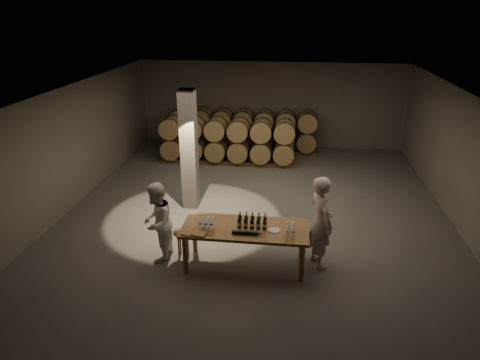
# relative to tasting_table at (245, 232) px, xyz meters

# --- Properties ---
(room) EXTENTS (12.00, 12.00, 12.00)m
(room) POSITION_rel_tasting_table_xyz_m (-1.80, 2.70, 0.80)
(room) COLOR #595753
(room) RESTS_ON ground
(tasting_table) EXTENTS (2.60, 1.10, 0.90)m
(tasting_table) POSITION_rel_tasting_table_xyz_m (0.00, 0.00, 0.00)
(tasting_table) COLOR brown
(tasting_table) RESTS_ON ground
(barrel_stack_back) EXTENTS (5.48, 0.95, 1.57)m
(barrel_stack_back) POSITION_rel_tasting_table_xyz_m (-0.96, 7.70, 0.03)
(barrel_stack_back) COLOR brown
(barrel_stack_back) RESTS_ON ground
(barrel_stack_front) EXTENTS (4.70, 0.95, 1.57)m
(barrel_stack_front) POSITION_rel_tasting_table_xyz_m (-1.35, 6.30, 0.03)
(barrel_stack_front) COLOR brown
(barrel_stack_front) RESTS_ON ground
(bottle_cluster) EXTENTS (0.60, 0.23, 0.30)m
(bottle_cluster) POSITION_rel_tasting_table_xyz_m (0.14, 0.04, 0.21)
(bottle_cluster) COLOR black
(bottle_cluster) RESTS_ON tasting_table
(lying_bottles) EXTENTS (0.60, 0.08, 0.08)m
(lying_bottles) POSITION_rel_tasting_table_xyz_m (0.04, -0.30, 0.14)
(lying_bottles) COLOR black
(lying_bottles) RESTS_ON tasting_table
(glass_cluster_left) EXTENTS (0.31, 0.31, 0.18)m
(glass_cluster_left) POSITION_rel_tasting_table_xyz_m (-0.78, -0.07, 0.23)
(glass_cluster_left) COLOR silver
(glass_cluster_left) RESTS_ON tasting_table
(glass_cluster_right) EXTENTS (0.19, 0.41, 0.16)m
(glass_cluster_right) POSITION_rel_tasting_table_xyz_m (0.92, -0.11, 0.22)
(glass_cluster_right) COLOR silver
(glass_cluster_right) RESTS_ON tasting_table
(plate) EXTENTS (0.25, 0.25, 0.01)m
(plate) POSITION_rel_tasting_table_xyz_m (0.59, -0.06, 0.11)
(plate) COLOR silver
(plate) RESTS_ON tasting_table
(notebook_near) EXTENTS (0.30, 0.25, 0.03)m
(notebook_near) POSITION_rel_tasting_table_xyz_m (-0.87, -0.42, 0.12)
(notebook_near) COLOR #9A6638
(notebook_near) RESTS_ON tasting_table
(notebook_corner) EXTENTS (0.27, 0.30, 0.02)m
(notebook_corner) POSITION_rel_tasting_table_xyz_m (-1.12, -0.38, 0.12)
(notebook_corner) COLOR #9A6638
(notebook_corner) RESTS_ON tasting_table
(pen) EXTENTS (0.15, 0.05, 0.01)m
(pen) POSITION_rel_tasting_table_xyz_m (-0.72, -0.42, 0.11)
(pen) COLOR black
(pen) RESTS_ON tasting_table
(stool) EXTENTS (0.37, 0.37, 0.61)m
(stool) POSITION_rel_tasting_table_xyz_m (-1.40, 0.17, -0.30)
(stool) COLOR brown
(stool) RESTS_ON ground
(person_man) EXTENTS (0.74, 0.86, 2.01)m
(person_man) POSITION_rel_tasting_table_xyz_m (1.54, 0.23, 0.21)
(person_man) COLOR beige
(person_man) RESTS_ON ground
(person_woman) EXTENTS (0.67, 0.86, 1.75)m
(person_woman) POSITION_rel_tasting_table_xyz_m (-1.88, 0.03, 0.08)
(person_woman) COLOR white
(person_woman) RESTS_ON ground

